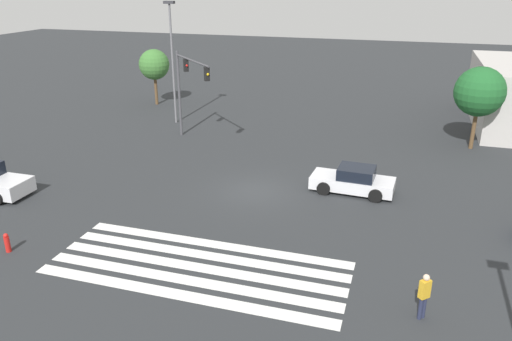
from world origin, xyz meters
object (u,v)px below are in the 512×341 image
(pedestrian, at_px, (424,294))
(tree_corner_b, at_px, (154,65))
(traffic_signal_mast, at_px, (187,80))
(tree_corner_a, at_px, (480,92))
(car_2, at_px, (353,181))
(street_light_pole_a, at_px, (172,53))
(fire_hydrant, at_px, (7,243))

(pedestrian, height_order, tree_corner_b, tree_corner_b)
(traffic_signal_mast, relative_size, tree_corner_a, 1.10)
(car_2, bearing_deg, street_light_pole_a, -29.55)
(street_light_pole_a, height_order, tree_corner_b, street_light_pole_a)
(traffic_signal_mast, distance_m, street_light_pole_a, 5.22)
(street_light_pole_a, xyz_separation_m, tree_corner_b, (-4.30, 4.99, -1.84))
(tree_corner_a, bearing_deg, fire_hydrant, -134.42)
(traffic_signal_mast, relative_size, fire_hydrant, 7.00)
(tree_corner_a, bearing_deg, street_light_pole_a, -179.99)
(pedestrian, distance_m, fire_hydrant, 16.62)
(traffic_signal_mast, distance_m, fire_hydrant, 16.60)
(tree_corner_b, bearing_deg, car_2, -37.17)
(traffic_signal_mast, relative_size, car_2, 1.35)
(tree_corner_a, bearing_deg, traffic_signal_mast, -167.59)
(street_light_pole_a, bearing_deg, fire_hydrant, -84.53)
(tree_corner_a, distance_m, fire_hydrant, 28.53)
(tree_corner_a, height_order, tree_corner_b, tree_corner_a)
(car_2, distance_m, tree_corner_b, 24.44)
(tree_corner_b, bearing_deg, tree_corner_a, -10.84)
(car_2, height_order, fire_hydrant, car_2)
(traffic_signal_mast, relative_size, tree_corner_b, 1.23)
(traffic_signal_mast, height_order, street_light_pole_a, street_light_pole_a)
(traffic_signal_mast, xyz_separation_m, tree_corner_b, (-7.33, 9.11, -0.76))
(street_light_pole_a, distance_m, fire_hydrant, 20.91)
(traffic_signal_mast, height_order, tree_corner_b, traffic_signal_mast)
(pedestrian, xyz_separation_m, fire_hydrant, (-16.60, -0.53, -0.54))
(car_2, bearing_deg, fire_hydrant, 42.05)
(traffic_signal_mast, relative_size, pedestrian, 3.50)
(car_2, relative_size, fire_hydrant, 5.18)
(car_2, bearing_deg, traffic_signal_mast, -21.62)
(street_light_pole_a, relative_size, fire_hydrant, 10.64)
(tree_corner_b, bearing_deg, traffic_signal_mast, -51.17)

